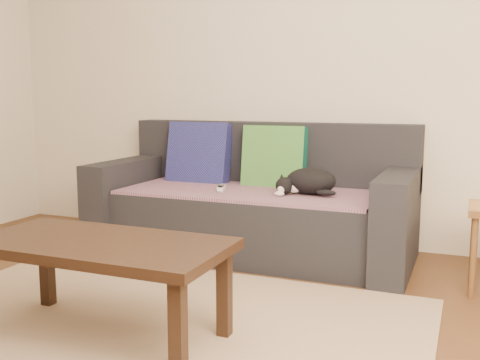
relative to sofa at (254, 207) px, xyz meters
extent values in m
plane|color=brown|center=(0.00, -1.57, -0.31)|extent=(4.50, 4.50, 0.00)
cube|color=beige|center=(0.00, 0.43, 0.99)|extent=(4.50, 0.04, 2.60)
cube|color=#232328|center=(0.00, -0.07, -0.10)|extent=(1.70, 0.78, 0.42)
cube|color=#232328|center=(0.00, 0.33, 0.34)|extent=(2.10, 0.18, 0.45)
cube|color=#232328|center=(-0.95, -0.07, -0.01)|extent=(0.20, 0.90, 0.60)
cube|color=#232328|center=(0.95, -0.07, -0.01)|extent=(0.20, 0.90, 0.60)
cube|color=#402749|center=(0.00, -0.09, 0.12)|extent=(1.66, 0.74, 0.02)
cube|color=#111B48|center=(-0.50, 0.17, 0.32)|extent=(0.47, 0.21, 0.48)
cube|color=#0C5245|center=(0.08, 0.17, 0.32)|extent=(0.44, 0.17, 0.45)
ellipsoid|color=black|center=(0.41, -0.08, 0.21)|extent=(0.33, 0.26, 0.17)
sphere|color=black|center=(0.27, -0.17, 0.19)|extent=(0.12, 0.12, 0.11)
sphere|color=white|center=(0.26, -0.21, 0.17)|extent=(0.05, 0.05, 0.05)
ellipsoid|color=black|center=(0.53, -0.17, 0.16)|extent=(0.13, 0.05, 0.04)
cube|color=white|center=(-0.17, -0.18, 0.15)|extent=(0.09, 0.15, 0.03)
cube|color=white|center=(-0.18, -0.15, 0.15)|extent=(0.07, 0.15, 0.03)
cylinder|color=brown|center=(1.38, -0.40, -0.09)|extent=(0.03, 0.03, 0.43)
cylinder|color=brown|center=(1.38, -0.09, -0.09)|extent=(0.03, 0.03, 0.43)
cube|color=tan|center=(0.00, -1.42, -0.30)|extent=(2.50, 1.80, 0.01)
cube|color=black|center=(-0.11, -1.55, 0.11)|extent=(1.11, 0.55, 0.04)
cube|color=black|center=(0.38, -1.76, -0.11)|extent=(0.06, 0.06, 0.40)
cube|color=black|center=(-0.60, -1.34, -0.11)|extent=(0.06, 0.06, 0.40)
cube|color=black|center=(0.38, -1.34, -0.11)|extent=(0.06, 0.06, 0.40)
camera|label=1|loc=(1.33, -3.49, 0.74)|focal=42.00mm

